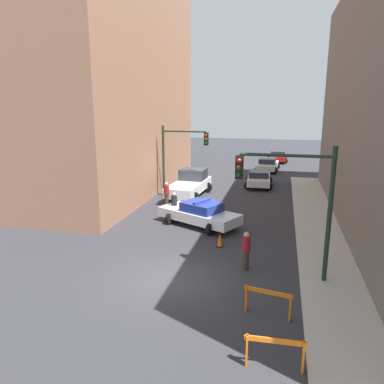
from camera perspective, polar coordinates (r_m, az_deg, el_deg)
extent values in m
plane|color=#2D2D33|center=(15.24, -3.42, -13.13)|extent=(120.00, 120.00, 0.00)
cube|color=#B2ADA3|center=(14.82, 21.02, -14.63)|extent=(2.40, 44.00, 0.12)
cube|color=#93664C|center=(31.92, -18.42, 23.07)|extent=(14.00, 20.00, 24.96)
cylinder|color=black|center=(14.83, 20.21, -3.43)|extent=(0.18, 0.18, 5.20)
cylinder|color=black|center=(14.25, 14.11, 5.42)|extent=(3.40, 0.12, 0.12)
cube|color=black|center=(14.41, 7.22, 3.79)|extent=(0.30, 0.22, 0.90)
sphere|color=red|center=(14.23, 7.19, 4.77)|extent=(0.18, 0.18, 0.18)
sphere|color=#4C3D0C|center=(14.27, 7.16, 3.69)|extent=(0.18, 0.18, 0.18)
sphere|color=#0C4219|center=(14.32, 7.12, 2.63)|extent=(0.18, 0.18, 0.18)
cylinder|color=black|center=(27.75, -4.36, 4.71)|extent=(0.18, 0.18, 5.20)
cylinder|color=black|center=(27.05, -1.17, 9.21)|extent=(3.20, 0.12, 0.12)
cube|color=black|center=(26.73, 2.18, 8.08)|extent=(0.30, 0.22, 0.90)
sphere|color=red|center=(26.56, 2.13, 8.63)|extent=(0.18, 0.18, 0.18)
sphere|color=#4C3D0C|center=(26.59, 2.12, 8.05)|extent=(0.18, 0.18, 0.18)
sphere|color=#0C4219|center=(26.62, 2.12, 7.47)|extent=(0.18, 0.18, 0.18)
cube|color=white|center=(21.19, 1.10, -3.57)|extent=(5.03, 3.74, 0.55)
cube|color=navy|center=(20.93, 1.51, -2.26)|extent=(2.49, 2.33, 0.52)
cylinder|color=black|center=(21.57, -3.35, -4.04)|extent=(0.49, 0.69, 0.66)
cylinder|color=black|center=(22.78, -0.43, -3.06)|extent=(0.49, 0.69, 0.66)
cylinder|color=black|center=(19.79, 2.86, -5.67)|extent=(0.49, 0.69, 0.66)
cylinder|color=black|center=(21.11, 5.65, -4.48)|extent=(0.49, 0.69, 0.66)
cube|color=#2633BF|center=(20.84, 1.52, -1.41)|extent=(0.79, 1.33, 0.12)
cube|color=silver|center=(27.65, -0.49, 0.82)|extent=(2.39, 5.53, 0.70)
cube|color=#2D333D|center=(28.50, 0.19, 2.74)|extent=(1.96, 1.86, 0.80)
cylinder|color=black|center=(29.56, -1.16, 0.95)|extent=(0.82, 0.32, 0.80)
cylinder|color=black|center=(29.03, 2.27, 0.71)|extent=(0.82, 0.32, 0.80)
cylinder|color=black|center=(26.50, -3.51, -0.55)|extent=(0.82, 0.32, 0.80)
cylinder|color=black|center=(25.91, 0.29, -0.85)|extent=(0.82, 0.32, 0.80)
cube|color=silver|center=(31.68, 10.15, 1.91)|extent=(1.97, 4.37, 0.52)
cube|color=#232833|center=(31.42, 10.18, 2.74)|extent=(1.65, 1.87, 0.48)
cylinder|color=black|center=(33.06, 8.75, 1.99)|extent=(0.63, 0.24, 0.62)
cylinder|color=black|center=(33.04, 11.62, 1.86)|extent=(0.63, 0.24, 0.62)
cylinder|color=black|center=(30.45, 8.51, 1.01)|extent=(0.63, 0.24, 0.62)
cylinder|color=black|center=(30.43, 11.62, 0.86)|extent=(0.63, 0.24, 0.62)
cube|color=silver|center=(38.91, 11.45, 3.99)|extent=(2.11, 4.42, 0.52)
cube|color=#232833|center=(38.66, 11.46, 4.68)|extent=(1.71, 1.92, 0.48)
cylinder|color=black|center=(40.35, 10.48, 3.99)|extent=(0.63, 0.26, 0.62)
cylinder|color=black|center=(40.18, 12.83, 3.84)|extent=(0.63, 0.26, 0.62)
cylinder|color=black|center=(37.74, 9.95, 3.37)|extent=(0.63, 0.26, 0.62)
cylinder|color=black|center=(37.56, 12.46, 3.20)|extent=(0.63, 0.26, 0.62)
cube|color=maroon|center=(45.31, 12.89, 5.24)|extent=(1.94, 4.36, 0.52)
cube|color=#232833|center=(45.08, 12.93, 5.83)|extent=(1.64, 1.86, 0.48)
cylinder|color=black|center=(46.66, 11.83, 5.20)|extent=(0.63, 0.24, 0.62)
cylinder|color=black|center=(46.70, 13.86, 5.10)|extent=(0.63, 0.24, 0.62)
cylinder|color=black|center=(44.02, 11.82, 4.71)|extent=(0.63, 0.24, 0.62)
cylinder|color=black|center=(44.06, 13.98, 4.61)|extent=(0.63, 0.24, 0.62)
cylinder|color=black|center=(22.36, -2.72, -3.18)|extent=(0.33, 0.33, 0.82)
cylinder|color=black|center=(22.17, -2.74, -1.40)|extent=(0.43, 0.43, 0.62)
sphere|color=tan|center=(22.06, -2.75, -0.34)|extent=(0.26, 0.26, 0.22)
cylinder|color=#382D23|center=(25.15, -3.89, -1.30)|extent=(0.39, 0.39, 0.82)
cylinder|color=maroon|center=(24.97, -3.91, 0.29)|extent=(0.50, 0.50, 0.62)
sphere|color=tan|center=(24.88, -3.93, 1.23)|extent=(0.31, 0.31, 0.22)
cylinder|color=#382D23|center=(16.00, 8.17, -10.28)|extent=(0.39, 0.39, 0.82)
cylinder|color=maroon|center=(15.73, 8.25, -7.88)|extent=(0.51, 0.51, 0.62)
sphere|color=tan|center=(15.58, 8.31, -6.44)|extent=(0.31, 0.31, 0.22)
cube|color=orange|center=(10.61, 12.59, -21.26)|extent=(1.60, 0.11, 0.14)
cube|color=orange|center=(10.83, 8.34, -22.74)|extent=(0.06, 0.16, 0.90)
cube|color=orange|center=(10.89, 16.59, -22.98)|extent=(0.06, 0.16, 0.90)
cube|color=orange|center=(12.80, 11.56, -14.73)|extent=(1.58, 0.35, 0.14)
cube|color=orange|center=(13.13, 8.30, -15.71)|extent=(0.08, 0.17, 0.90)
cube|color=orange|center=(12.87, 14.73, -16.67)|extent=(0.08, 0.17, 0.90)
cube|color=black|center=(18.43, 4.24, -8.21)|extent=(0.36, 0.36, 0.04)
cone|color=#F2600C|center=(18.31, 4.26, -7.25)|extent=(0.28, 0.28, 0.62)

